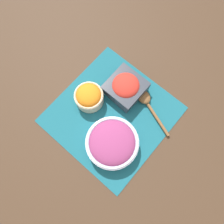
% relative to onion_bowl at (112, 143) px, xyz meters
% --- Properties ---
extents(ground_plane, '(3.00, 3.00, 0.00)m').
position_rel_onion_bowl_xyz_m(ground_plane, '(-0.09, -0.08, -0.04)').
color(ground_plane, '#422D1E').
extents(placemat, '(0.45, 0.43, 0.00)m').
position_rel_onion_bowl_xyz_m(placemat, '(-0.09, -0.08, -0.04)').
color(placemat, '#195B6B').
rests_on(placemat, ground_plane).
extents(onion_bowl, '(0.20, 0.20, 0.08)m').
position_rel_onion_bowl_xyz_m(onion_bowl, '(0.00, 0.00, 0.00)').
color(onion_bowl, silver).
rests_on(onion_bowl, placemat).
extents(tomato_bowl, '(0.14, 0.14, 0.08)m').
position_rel_onion_bowl_xyz_m(tomato_bowl, '(-0.20, -0.10, 0.00)').
color(tomato_bowl, '#333842').
rests_on(tomato_bowl, placemat).
extents(carrot_bowl, '(0.11, 0.11, 0.08)m').
position_rel_onion_bowl_xyz_m(carrot_bowl, '(-0.08, -0.19, 0.00)').
color(carrot_bowl, beige).
rests_on(carrot_bowl, placemat).
extents(wooden_spoon, '(0.10, 0.21, 0.03)m').
position_rel_onion_bowl_xyz_m(wooden_spoon, '(-0.22, -0.01, -0.03)').
color(wooden_spoon, brown).
rests_on(wooden_spoon, placemat).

